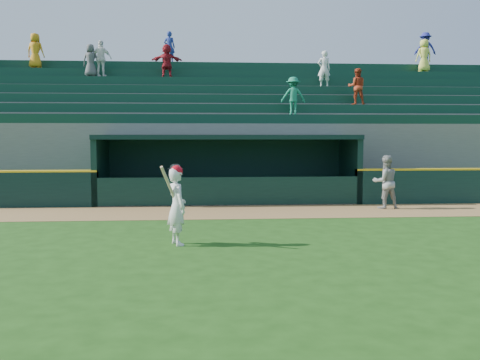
# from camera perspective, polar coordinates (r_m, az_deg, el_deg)

# --- Properties ---
(ground) EXTENTS (120.00, 120.00, 0.00)m
(ground) POSITION_cam_1_polar(r_m,az_deg,el_deg) (12.22, 0.57, -6.71)
(ground) COLOR #1C4511
(ground) RESTS_ON ground
(warning_track) EXTENTS (40.00, 3.00, 0.01)m
(warning_track) POSITION_cam_1_polar(r_m,az_deg,el_deg) (17.04, -0.84, -3.43)
(warning_track) COLOR olive
(warning_track) RESTS_ON ground
(dugout_player_front) EXTENTS (0.90, 0.72, 1.78)m
(dugout_player_front) POSITION_cam_1_polar(r_m,az_deg,el_deg) (18.43, 15.25, -0.21)
(dugout_player_front) COLOR gray
(dugout_player_front) RESTS_ON ground
(dugout_player_inside) EXTENTS (0.94, 0.56, 1.44)m
(dugout_player_inside) POSITION_cam_1_polar(r_m,az_deg,el_deg) (19.13, -6.91, -0.42)
(dugout_player_inside) COLOR #9D9C98
(dugout_player_inside) RESTS_ON ground
(dugout) EXTENTS (9.40, 2.80, 2.46)m
(dugout) POSITION_cam_1_polar(r_m,az_deg,el_deg) (20.00, -1.38, 1.68)
(dugout) COLOR slate
(dugout) RESTS_ON ground
(stands) EXTENTS (34.50, 6.25, 7.62)m
(stands) POSITION_cam_1_polar(r_m,az_deg,el_deg) (24.54, -1.90, 4.70)
(stands) COLOR slate
(stands) RESTS_ON ground
(batter_at_plate) EXTENTS (0.65, 0.81, 1.80)m
(batter_at_plate) POSITION_cam_1_polar(r_m,az_deg,el_deg) (11.95, -6.75, -2.65)
(batter_at_plate) COLOR silver
(batter_at_plate) RESTS_ON ground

